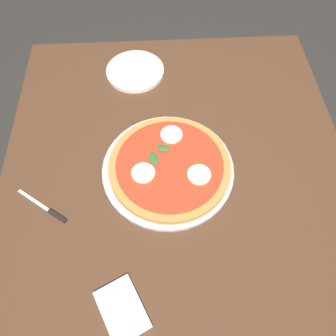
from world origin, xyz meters
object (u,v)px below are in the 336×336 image
object	(u,v)px
dining_table	(176,182)
pizza	(170,166)
serving_tray	(168,169)
plate_white	(135,71)
napkin	(122,310)
knife	(48,210)

from	to	relation	value
dining_table	pizza	xyz separation A→B (m)	(-0.02, 0.02, 0.12)
serving_tray	dining_table	bearing A→B (deg)	-59.96
dining_table	plate_white	world-z (taller)	plate_white
pizza	plate_white	size ratio (longest dim) A/B	1.71
pizza	napkin	distance (m)	0.39
dining_table	plate_white	xyz separation A→B (m)	(0.39, 0.12, 0.11)
serving_tray	plate_white	world-z (taller)	plate_white
plate_white	serving_tray	bearing A→B (deg)	-167.03
dining_table	pizza	size ratio (longest dim) A/B	3.25
plate_white	napkin	distance (m)	0.77
knife	napkin	bearing A→B (deg)	-141.83
knife	plate_white	bearing A→B (deg)	-24.70
pizza	plate_white	xyz separation A→B (m)	(0.40, 0.10, -0.02)
pizza	napkin	size ratio (longest dim) A/B	2.64
dining_table	napkin	size ratio (longest dim) A/B	8.57
napkin	knife	world-z (taller)	napkin
napkin	knife	size ratio (longest dim) A/B	0.89
pizza	plate_white	distance (m)	0.41
dining_table	pizza	world-z (taller)	pizza
plate_white	dining_table	bearing A→B (deg)	-163.03
plate_white	knife	distance (m)	0.56
dining_table	serving_tray	size ratio (longest dim) A/B	2.97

